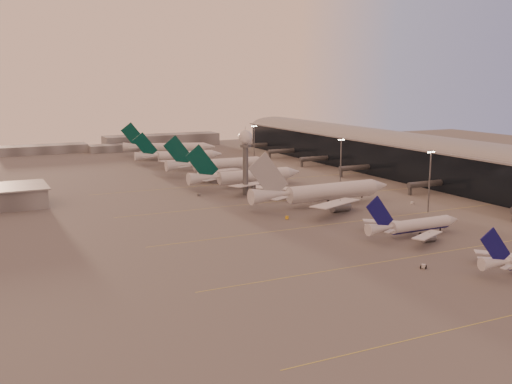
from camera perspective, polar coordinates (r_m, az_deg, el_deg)
name	(u,v)px	position (r m, az deg, el deg)	size (l,w,h in m)	color
ground	(411,271)	(173.02, 14.56, -7.26)	(700.00, 700.00, 0.00)	#5F5C5C
taxiway_markings	(375,218)	(233.20, 11.30, -2.44)	(180.00, 185.25, 0.02)	gold
terminal	(435,161)	(321.59, 16.66, 2.84)	(57.00, 362.00, 23.04)	black
radar_tower	(245,149)	(271.08, -1.02, 4.11)	(6.40, 6.40, 31.10)	#525459
mast_b	(430,178)	(245.58, 16.22, 1.27)	(3.60, 0.56, 25.00)	#525459
mast_c	(341,162)	(285.37, 8.08, 2.88)	(3.60, 0.56, 25.00)	#525459
mast_d	(254,143)	(362.03, -0.17, 4.65)	(3.60, 0.56, 25.00)	#525459
distant_horizon	(129,143)	(465.40, -12.02, 4.57)	(165.00, 37.50, 9.00)	#5C5E63
narrowbody_mid	(414,227)	(208.82, 14.82, -3.27)	(39.42, 31.51, 15.41)	silver
widebody_white	(323,196)	(251.86, 6.42, -0.34)	(68.69, 54.99, 24.15)	silver
greentail_a	(247,179)	(292.61, -0.89, 1.24)	(61.35, 49.54, 22.28)	silver
greentail_b	(220,167)	(333.37, -3.48, 2.41)	(62.33, 50.34, 22.64)	silver
greentail_c	(180,158)	(376.23, -7.28, 3.24)	(55.96, 45.00, 20.34)	silver
greentail_d	(170,150)	(415.93, -8.20, 4.01)	(61.00, 48.41, 23.12)	silver
gsv_tug_mid	(423,266)	(175.69, 15.66, -6.85)	(4.23, 4.31, 1.08)	silver
gsv_truck_b	(445,225)	(224.24, 17.55, -3.00)	(5.46, 3.31, 2.08)	silver
gsv_truck_c	(287,216)	(227.26, 2.99, -2.26)	(5.47, 6.15, 2.46)	yellow
gsv_catering_b	(413,199)	(261.74, 14.71, -0.69)	(5.45, 4.03, 4.09)	silver
gsv_tug_far	(313,199)	(262.78, 5.41, -0.66)	(4.40, 4.05, 1.08)	silver
gsv_truck_d	(198,193)	(272.26, -5.51, -0.13)	(3.54, 6.06, 2.31)	#57595C
gsv_tug_hangar	(293,173)	(333.94, 3.56, 1.82)	(3.63, 2.18, 1.04)	yellow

